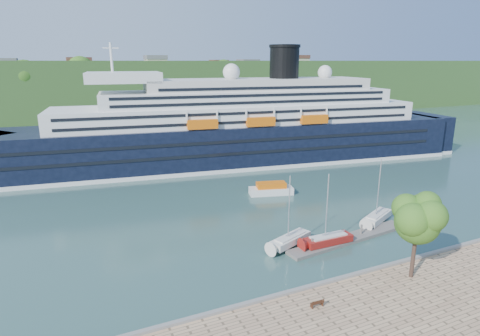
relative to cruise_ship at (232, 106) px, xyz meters
name	(u,v)px	position (x,y,z in m)	size (l,w,h in m)	color
ground	(366,279)	(-7.49, -55.30, -13.85)	(400.00, 400.00, 0.00)	#294A42
far_hillside	(131,90)	(-7.49, 89.70, -1.85)	(400.00, 50.00, 24.00)	#345E25
quay_coping	(368,271)	(-7.49, -55.50, -12.70)	(220.00, 0.50, 0.30)	slate
cruise_ship	(232,106)	(0.00, 0.00, 0.00)	(123.33, 17.96, 27.69)	black
park_bench	(317,303)	(-16.63, -58.57, -12.41)	(1.37, 0.56, 0.88)	#4A2815
promenade_tree	(416,232)	(-3.95, -58.26, -7.58)	(6.36, 6.36, 10.53)	#2B5616
floating_pontoon	(349,239)	(-2.55, -46.37, -13.62)	(20.14, 2.46, 0.45)	slate
sailboat_white_near	(291,213)	(-10.99, -44.59, -9.13)	(7.31, 2.03, 9.44)	silver
sailboat_red	(330,213)	(-6.46, -46.75, -9.01)	(7.48, 2.08, 9.67)	maroon
sailboat_white_far	(379,193)	(5.18, -43.34, -8.98)	(7.54, 2.09, 9.74)	silver
tender_launch	(271,188)	(-2.77, -24.51, -12.73)	(8.12, 2.78, 2.24)	#DC610C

